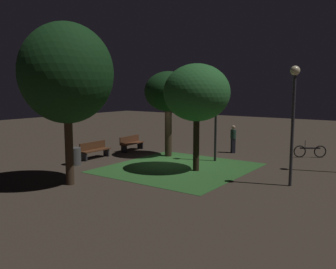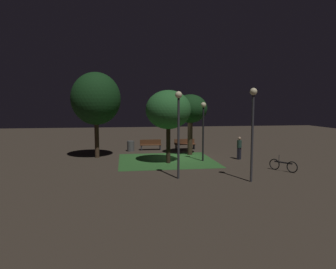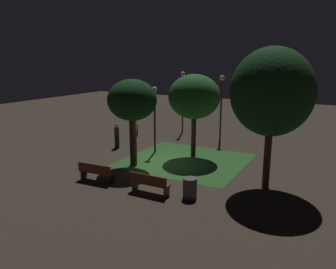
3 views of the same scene
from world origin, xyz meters
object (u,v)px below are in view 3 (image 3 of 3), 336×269
(tree_near_wall, at_px, (132,101))
(lamp_post_path_center, at_px, (155,108))
(bench_front_right, at_px, (96,171))
(pedestrian, at_px, (117,135))
(tree_left_canopy, at_px, (194,97))
(lamp_post_near_wall, at_px, (221,97))
(tree_back_right, at_px, (272,92))
(trash_bin, at_px, (190,188))
(bicycle, at_px, (137,129))
(bench_path_side, at_px, (149,183))
(lamp_post_plaza_west, at_px, (183,92))

(tree_near_wall, xyz_separation_m, lamp_post_path_center, (-0.31, 2.74, -0.71))
(bench_front_right, bearing_deg, pedestrian, 118.21)
(tree_left_canopy, height_order, lamp_post_near_wall, tree_left_canopy)
(lamp_post_near_wall, distance_m, pedestrian, 7.51)
(tree_back_right, relative_size, lamp_post_near_wall, 1.36)
(bench_front_right, distance_m, lamp_post_path_center, 6.05)
(trash_bin, distance_m, bicycle, 12.39)
(bench_front_right, bearing_deg, bench_path_side, -0.00)
(tree_near_wall, xyz_separation_m, trash_bin, (4.51, -2.40, -3.07))
(tree_back_right, height_order, bicycle, tree_back_right)
(tree_back_right, relative_size, tree_near_wall, 1.33)
(tree_left_canopy, xyz_separation_m, trash_bin, (2.37, -5.48, -3.09))
(tree_back_right, distance_m, tree_near_wall, 7.05)
(lamp_post_near_wall, xyz_separation_m, pedestrian, (-5.25, -4.88, -2.25))
(tree_back_right, relative_size, pedestrian, 3.84)
(tree_near_wall, relative_size, trash_bin, 5.43)
(lamp_post_plaza_west, distance_m, pedestrian, 6.70)
(lamp_post_near_wall, bearing_deg, bicycle, -172.23)
(tree_near_wall, height_order, tree_left_canopy, tree_left_canopy)
(lamp_post_plaza_west, relative_size, lamp_post_near_wall, 1.03)
(lamp_post_plaza_west, xyz_separation_m, lamp_post_path_center, (0.99, -5.77, -0.39))
(bench_path_side, xyz_separation_m, pedestrian, (-5.82, 5.32, 0.37))
(bench_front_right, xyz_separation_m, tree_left_canopy, (2.31, 5.92, 3.04))
(lamp_post_path_center, relative_size, bicycle, 2.70)
(tree_left_canopy, xyz_separation_m, bicycle, (-6.28, 3.40, -3.18))
(bench_path_side, height_order, lamp_post_near_wall, lamp_post_near_wall)
(tree_back_right, bearing_deg, lamp_post_plaza_west, 135.21)
(bench_front_right, xyz_separation_m, pedestrian, (-2.85, 5.32, 0.37))
(lamp_post_near_wall, bearing_deg, trash_bin, -76.86)
(tree_back_right, distance_m, pedestrian, 10.81)
(bench_path_side, height_order, lamp_post_path_center, lamp_post_path_center)
(tree_near_wall, relative_size, bicycle, 3.10)
(lamp_post_path_center, bearing_deg, tree_back_right, -18.64)
(tree_near_wall, xyz_separation_m, pedestrian, (-3.02, 2.47, -2.65))
(tree_left_canopy, bearing_deg, tree_back_right, -29.88)
(lamp_post_plaza_west, relative_size, trash_bin, 5.50)
(lamp_post_near_wall, bearing_deg, lamp_post_plaza_west, 161.66)
(lamp_post_near_wall, bearing_deg, pedestrian, -137.09)
(tree_near_wall, distance_m, pedestrian, 4.71)
(bench_front_right, bearing_deg, trash_bin, 5.42)
(bench_path_side, bearing_deg, tree_back_right, 36.63)
(tree_back_right, relative_size, lamp_post_path_center, 1.53)
(bicycle, bearing_deg, trash_bin, -45.78)
(bench_front_right, xyz_separation_m, trash_bin, (4.67, 0.44, -0.05))
(lamp_post_plaza_west, relative_size, lamp_post_path_center, 1.16)
(lamp_post_near_wall, bearing_deg, bench_front_right, -103.23)
(bench_path_side, xyz_separation_m, tree_back_right, (4.20, 3.13, 3.79))
(bicycle, relative_size, pedestrian, 0.93)
(lamp_post_path_center, height_order, lamp_post_near_wall, lamp_post_near_wall)
(pedestrian, bearing_deg, lamp_post_plaza_west, 74.07)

